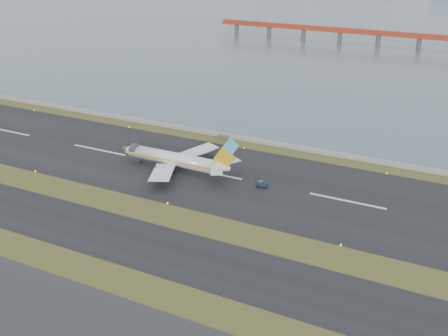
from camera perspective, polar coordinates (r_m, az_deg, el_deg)
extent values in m
plane|color=#334819|center=(137.45, -7.46, -4.88)|extent=(1000.00, 1000.00, 0.00)
cube|color=black|center=(129.04, -10.49, -7.00)|extent=(1000.00, 18.00, 0.10)
cube|color=black|center=(160.41, -1.41, -0.50)|extent=(1000.00, 45.00, 0.10)
cube|color=gray|center=(185.26, 3.06, 2.86)|extent=(1000.00, 2.50, 1.00)
cube|color=#4D606E|center=(567.14, 20.74, 14.84)|extent=(1400.00, 800.00, 1.30)
cube|color=#A7321C|center=(357.19, 19.28, 12.45)|extent=(260.00, 5.00, 1.60)
cube|color=#A7321C|center=(356.96, 19.31, 12.68)|extent=(260.00, 0.40, 1.40)
cylinder|color=#4C4C51|center=(383.67, 4.61, 13.54)|extent=(2.80, 2.80, 7.00)
cylinder|color=#4C4C51|center=(357.92, 19.18, 11.74)|extent=(2.80, 2.80, 7.00)
cylinder|color=white|center=(162.10, -5.28, 0.98)|extent=(28.00, 3.80, 3.80)
cone|color=white|center=(170.56, -9.71, 1.86)|extent=(3.20, 3.80, 3.80)
cone|color=white|center=(154.38, -0.20, 0.06)|extent=(5.00, 3.80, 3.80)
cube|color=gold|center=(160.61, -5.65, 0.75)|extent=(31.00, 0.06, 0.45)
cube|color=gold|center=(163.60, -4.92, 1.20)|extent=(31.00, 0.06, 0.45)
cube|color=white|center=(154.68, -6.26, -0.44)|extent=(11.31, 15.89, 1.66)
cube|color=white|center=(167.99, -3.09, 1.58)|extent=(11.31, 15.89, 1.66)
cylinder|color=#393A3F|center=(157.94, -6.26, -0.41)|extent=(4.20, 2.10, 2.10)
cylinder|color=#393A3F|center=(167.26, -4.01, 1.02)|extent=(4.20, 2.10, 2.10)
cube|color=gold|center=(152.95, 0.07, 1.01)|extent=(6.80, 0.35, 6.85)
cube|color=#55B2F1|center=(150.82, 0.71, 2.20)|extent=(4.85, 0.37, 4.90)
cube|color=white|center=(150.96, -0.77, -0.27)|extent=(5.64, 6.80, 0.22)
cube|color=white|center=(157.19, 0.54, 0.68)|extent=(5.64, 6.80, 0.22)
cylinder|color=black|center=(169.06, -8.39, 0.64)|extent=(0.80, 0.28, 0.80)
cylinder|color=black|center=(160.29, -5.32, -0.42)|extent=(1.00, 0.38, 1.00)
cylinder|color=black|center=(164.64, -4.28, 0.25)|extent=(1.00, 0.38, 1.00)
cube|color=#151F3A|center=(151.42, 3.88, -1.70)|extent=(2.92, 1.72, 1.07)
cube|color=#393A3F|center=(151.25, 3.76, -1.43)|extent=(1.30, 1.39, 0.63)
cylinder|color=black|center=(151.34, 3.43, -1.90)|extent=(0.64, 0.29, 0.63)
cylinder|color=black|center=(152.55, 3.63, -1.70)|extent=(0.64, 0.29, 0.63)
cylinder|color=black|center=(150.70, 4.12, -2.03)|extent=(0.64, 0.29, 0.63)
cylinder|color=black|center=(151.92, 4.32, -1.83)|extent=(0.64, 0.29, 0.63)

